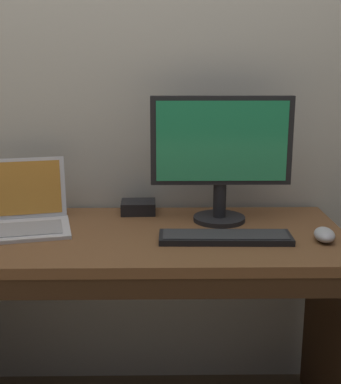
{
  "coord_description": "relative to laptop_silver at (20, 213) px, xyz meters",
  "views": [
    {
      "loc": [
        0.09,
        -1.66,
        1.31
      ],
      "look_at": [
        0.12,
        0.0,
        0.89
      ],
      "focal_mm": 49.05,
      "sensor_mm": 36.0,
      "label": 1
    }
  ],
  "objects": [
    {
      "name": "wired_keyboard",
      "position": [
        0.69,
        -0.15,
        -0.04
      ],
      "size": [
        0.42,
        0.13,
        0.02
      ],
      "color": "black",
      "rests_on": "desk"
    },
    {
      "name": "laptop_silver",
      "position": [
        0.0,
        0.0,
        0.0
      ],
      "size": [
        0.38,
        0.35,
        0.22
      ],
      "color": "silver",
      "rests_on": "desk"
    },
    {
      "name": "computer_mouse",
      "position": [
        1.0,
        -0.16,
        -0.03
      ],
      "size": [
        0.08,
        0.11,
        0.04
      ],
      "primitive_type": "ellipsoid",
      "rotation": [
        0.0,
        0.0,
        -0.12
      ],
      "color": "#B7B7BC",
      "rests_on": "desk"
    },
    {
      "name": "external_drive_box",
      "position": [
        0.4,
        0.16,
        -0.03
      ],
      "size": [
        0.13,
        0.11,
        0.05
      ],
      "primitive_type": "cube",
      "rotation": [
        0.0,
        0.0,
        0.03
      ],
      "color": "black",
      "rests_on": "desk"
    },
    {
      "name": "desk",
      "position": [
        0.4,
        -0.08,
        -0.24
      ],
      "size": [
        1.4,
        0.61,
        0.75
      ],
      "color": "brown",
      "rests_on": "ground"
    },
    {
      "name": "external_monitor",
      "position": [
        0.69,
        0.05,
        0.2
      ],
      "size": [
        0.49,
        0.18,
        0.44
      ],
      "color": "black",
      "rests_on": "desk"
    }
  ]
}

